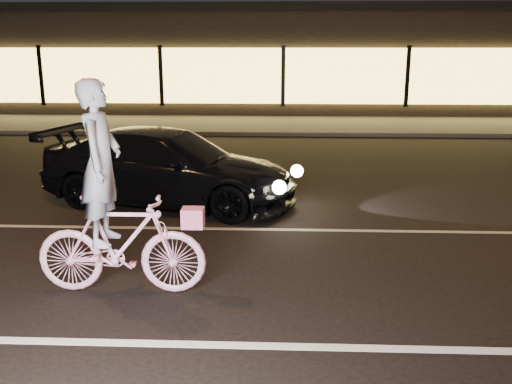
{
  "coord_description": "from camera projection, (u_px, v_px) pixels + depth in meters",
  "views": [
    {
      "loc": [
        -0.1,
        -6.4,
        2.83
      ],
      "look_at": [
        -0.39,
        0.6,
        0.97
      ],
      "focal_mm": 40.0,
      "sensor_mm": 36.0,
      "label": 1
    }
  ],
  "objects": [
    {
      "name": "ground",
      "position": [
        286.0,
        283.0,
        6.9
      ],
      "size": [
        90.0,
        90.0,
        0.0
      ],
      "primitive_type": "plane",
      "color": "black",
      "rests_on": "ground"
    },
    {
      "name": "lane_stripe_near",
      "position": [
        288.0,
        346.0,
        5.45
      ],
      "size": [
        60.0,
        0.12,
        0.01
      ],
      "primitive_type": "cube",
      "color": "silver",
      "rests_on": "ground"
    },
    {
      "name": "lane_stripe_far",
      "position": [
        285.0,
        230.0,
        8.83
      ],
      "size": [
        60.0,
        0.1,
        0.01
      ],
      "primitive_type": "cube",
      "color": "gray",
      "rests_on": "ground"
    },
    {
      "name": "sidewalk",
      "position": [
        283.0,
        125.0,
        19.44
      ],
      "size": [
        30.0,
        4.0,
        0.12
      ],
      "primitive_type": "cube",
      "color": "#383533",
      "rests_on": "ground"
    },
    {
      "name": "storefront",
      "position": [
        283.0,
        58.0,
        24.67
      ],
      "size": [
        25.4,
        8.42,
        4.2
      ],
      "color": "black",
      "rests_on": "ground"
    },
    {
      "name": "cyclist",
      "position": [
        115.0,
        220.0,
        6.43
      ],
      "size": [
        1.95,
        0.67,
        2.46
      ],
      "rotation": [
        0.0,
        0.0,
        1.57
      ],
      "color": "#E03E89",
      "rests_on": "ground"
    },
    {
      "name": "sedan",
      "position": [
        169.0,
        167.0,
        10.12
      ],
      "size": [
        4.91,
        2.97,
        1.33
      ],
      "rotation": [
        0.0,
        0.0,
        1.31
      ],
      "color": "black",
      "rests_on": "ground"
    }
  ]
}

